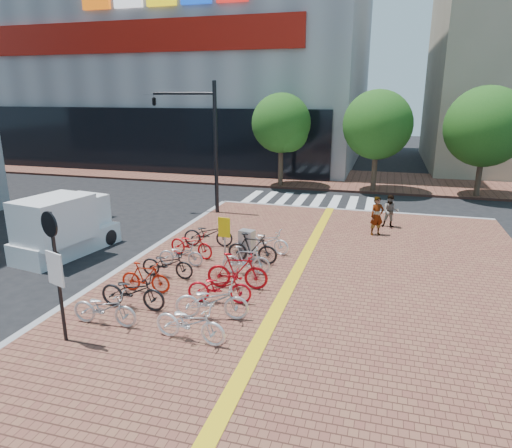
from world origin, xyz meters
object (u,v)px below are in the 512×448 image
(bike_0, at_px, (105,308))
(bike_9, at_px, (220,287))
(bike_4, at_px, (181,254))
(bike_6, at_px, (208,234))
(bike_8, at_px, (212,301))
(box_truck, at_px, (64,226))
(bike_12, at_px, (252,248))
(bike_11, at_px, (246,260))
(traffic_light_pole, at_px, (187,123))
(pedestrian_a, at_px, (377,216))
(bike_5, at_px, (191,244))
(bike_13, at_px, (267,241))
(utility_box, at_px, (247,245))
(bike_2, at_px, (145,277))
(yellow_sign, at_px, (224,231))
(notice_sign, at_px, (55,262))
(bike_7, at_px, (190,322))
(bike_10, at_px, (237,271))
(pedestrian_b, at_px, (390,211))
(bike_1, at_px, (133,291))

(bike_0, bearing_deg, bike_9, -52.31)
(bike_4, distance_m, bike_6, 2.28)
(bike_8, relative_size, box_truck, 0.46)
(bike_0, relative_size, bike_12, 0.99)
(bike_11, xyz_separation_m, traffic_light_pole, (-5.39, 7.58, 3.98))
(bike_11, xyz_separation_m, pedestrian_a, (4.07, 5.80, 0.35))
(bike_5, xyz_separation_m, bike_8, (2.52, -4.37, 0.04))
(bike_8, relative_size, pedestrian_a, 1.19)
(bike_5, relative_size, bike_13, 1.03)
(utility_box, bearing_deg, box_truck, -173.38)
(bike_2, xyz_separation_m, pedestrian_a, (6.61, 8.03, 0.36))
(pedestrian_a, bearing_deg, traffic_light_pole, 138.48)
(yellow_sign, bearing_deg, bike_2, -114.80)
(bike_11, bearing_deg, yellow_sign, 42.99)
(bike_13, height_order, notice_sign, notice_sign)
(bike_0, xyz_separation_m, bike_5, (0.07, 5.45, 0.01))
(bike_2, relative_size, bike_13, 0.88)
(yellow_sign, xyz_separation_m, box_truck, (-6.41, -0.44, -0.19))
(yellow_sign, bearing_deg, bike_7, -79.05)
(bike_9, relative_size, bike_10, 0.98)
(pedestrian_b, bearing_deg, bike_4, -136.24)
(bike_4, distance_m, traffic_light_pole, 8.97)
(bike_5, height_order, yellow_sign, yellow_sign)
(bike_7, bearing_deg, bike_1, 67.45)
(bike_6, height_order, bike_9, bike_6)
(bike_6, height_order, box_truck, box_truck)
(bike_6, relative_size, yellow_sign, 1.18)
(bike_2, height_order, bike_4, bike_2)
(bike_0, height_order, bike_4, bike_0)
(yellow_sign, bearing_deg, traffic_light_pole, 122.79)
(bike_6, xyz_separation_m, bike_9, (2.22, -4.71, -0.03))
(pedestrian_b, height_order, notice_sign, notice_sign)
(bike_1, distance_m, bike_9, 2.45)
(bike_5, distance_m, notice_sign, 6.67)
(bike_9, relative_size, pedestrian_a, 1.12)
(box_truck, bearing_deg, bike_13, 13.35)
(bike_5, relative_size, bike_9, 0.99)
(utility_box, bearing_deg, traffic_light_pole, 128.62)
(bike_11, bearing_deg, bike_10, 176.75)
(bike_6, height_order, pedestrian_b, pedestrian_b)
(bike_8, xyz_separation_m, box_truck, (-7.54, 3.75, 0.44))
(bike_10, height_order, traffic_light_pole, traffic_light_pole)
(bike_7, relative_size, utility_box, 1.67)
(bike_2, bearing_deg, traffic_light_pole, 13.24)
(bike_4, bearing_deg, yellow_sign, -67.51)
(bike_1, relative_size, utility_box, 1.72)
(box_truck, bearing_deg, bike_2, -28.46)
(bike_11, relative_size, box_truck, 0.38)
(bike_5, bearing_deg, bike_0, -168.71)
(bike_9, relative_size, pedestrian_b, 1.25)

